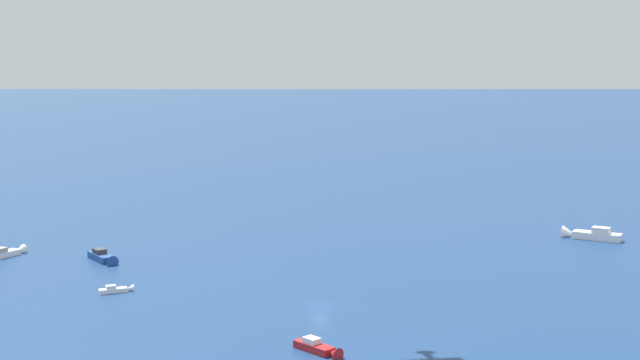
{
  "coord_description": "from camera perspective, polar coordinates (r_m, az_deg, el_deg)",
  "views": [
    {
      "loc": [
        -58.96,
        -103.69,
        34.42
      ],
      "look_at": [
        0.0,
        0.0,
        17.89
      ],
      "focal_mm": 49.19,
      "sensor_mm": 36.0,
      "label": 1
    }
  ],
  "objects": [
    {
      "name": "ground_plane",
      "position": [
        124.15,
        -0.0,
        -8.21
      ],
      "size": [
        2000.0,
        2000.0,
        0.0
      ],
      "primitive_type": "plane",
      "color": "navy"
    },
    {
      "name": "motorboat_near_centre",
      "position": [
        163.78,
        -19.67,
        -4.49
      ],
      "size": [
        7.92,
        5.71,
        2.31
      ],
      "color": "white",
      "rests_on": "ground_plane"
    },
    {
      "name": "motorboat_far_port",
      "position": [
        155.02,
        -13.9,
        -4.92
      ],
      "size": [
        3.13,
        8.71,
        2.47
      ],
      "color": "#23478C",
      "rests_on": "ground_plane"
    },
    {
      "name": "motorboat_inshore",
      "position": [
        105.22,
        -0.03,
        -10.9
      ],
      "size": [
        3.42,
        7.05,
        1.98
      ],
      "color": "#B21E1E",
      "rests_on": "ground_plane"
    },
    {
      "name": "motorboat_offshore",
      "position": [
        134.57,
        -13.02,
        -6.96
      ],
      "size": [
        5.2,
        1.88,
        1.48
      ],
      "color": "white",
      "rests_on": "ground_plane"
    },
    {
      "name": "motorboat_trailing",
      "position": [
        176.64,
        17.09,
        -3.41
      ],
      "size": [
        8.04,
        11.06,
        3.23
      ],
      "color": "white",
      "rests_on": "ground_plane"
    }
  ]
}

